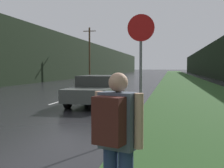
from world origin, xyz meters
name	(u,v)px	position (x,y,z in m)	size (l,w,h in m)	color
grass_verge	(183,80)	(7.39, 40.00, 0.01)	(6.00, 240.00, 0.02)	#26471E
lane_stripe_c	(61,101)	(0.00, 13.58, 0.00)	(0.12, 3.00, 0.01)	silver
lane_stripe_d	(96,91)	(0.00, 20.58, 0.00)	(0.12, 3.00, 0.01)	silver
lane_stripe_e	(114,85)	(0.00, 27.58, 0.00)	(0.12, 3.00, 0.01)	silver
lane_stripe_f	(125,82)	(0.00, 34.58, 0.00)	(0.12, 3.00, 0.01)	silver
treeline_far_side	(83,59)	(-10.39, 50.00, 3.33)	(2.00, 140.00, 6.65)	black
treeline_near_side	(217,60)	(13.39, 50.00, 3.00)	(2.00, 140.00, 6.00)	black
utility_pole_far	(90,53)	(-5.70, 38.49, 3.86)	(1.80, 0.24, 7.45)	#4C3823
stop_sign	(141,61)	(4.83, 7.10, 1.91)	(0.70, 0.07, 3.11)	slate
hitchhiker_with_backpack	(117,139)	(5.01, 2.78, 0.97)	(0.56, 0.49, 1.69)	navy
car_passing_near	(97,90)	(2.20, 12.72, 0.70)	(2.02, 4.78, 1.37)	#4C514C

